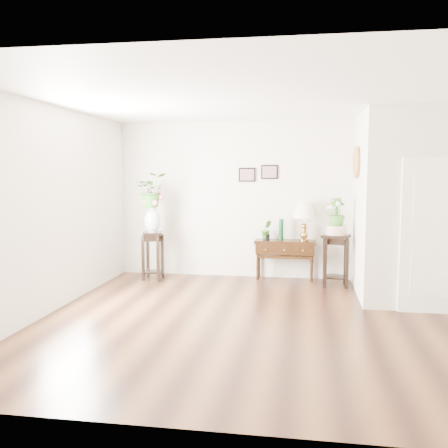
% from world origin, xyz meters
% --- Properties ---
extents(floor, '(6.00, 5.50, 0.02)m').
position_xyz_m(floor, '(0.00, 0.00, 0.00)').
color(floor, '#59341B').
rests_on(floor, ground).
extents(ceiling, '(6.00, 5.50, 0.02)m').
position_xyz_m(ceiling, '(0.00, 0.00, 2.80)').
color(ceiling, white).
rests_on(ceiling, ground).
extents(wall_back, '(6.00, 0.02, 2.80)m').
position_xyz_m(wall_back, '(0.00, 2.75, 1.40)').
color(wall_back, silver).
rests_on(wall_back, ground).
extents(wall_front, '(6.00, 0.02, 2.80)m').
position_xyz_m(wall_front, '(0.00, -2.75, 1.40)').
color(wall_front, silver).
rests_on(wall_front, ground).
extents(wall_left, '(0.02, 5.50, 2.80)m').
position_xyz_m(wall_left, '(-3.00, 0.00, 1.40)').
color(wall_left, silver).
rests_on(wall_left, ground).
extents(partition, '(1.80, 1.95, 2.80)m').
position_xyz_m(partition, '(2.10, 1.77, 1.40)').
color(partition, silver).
rests_on(partition, floor).
extents(door, '(0.90, 0.05, 2.10)m').
position_xyz_m(door, '(2.10, 0.78, 1.05)').
color(door, white).
rests_on(door, floor).
extents(art_print_left, '(0.30, 0.02, 0.25)m').
position_xyz_m(art_print_left, '(-0.65, 2.73, 1.85)').
color(art_print_left, black).
rests_on(art_print_left, wall_back).
extents(art_print_right, '(0.30, 0.02, 0.25)m').
position_xyz_m(art_print_right, '(-0.25, 2.73, 1.90)').
color(art_print_right, black).
rests_on(art_print_right, wall_back).
extents(wall_ornament, '(0.07, 0.51, 0.51)m').
position_xyz_m(wall_ornament, '(1.16, 1.90, 2.05)').
color(wall_ornament, '#AB7244').
rests_on(wall_ornament, partition).
extents(console_table, '(1.06, 0.36, 0.70)m').
position_xyz_m(console_table, '(0.05, 2.57, 0.35)').
color(console_table, black).
rests_on(console_table, floor).
extents(table_lamp, '(0.42, 0.42, 0.68)m').
position_xyz_m(table_lamp, '(0.38, 2.57, 1.05)').
color(table_lamp, '#AC7F3A').
rests_on(table_lamp, console_table).
extents(green_vase, '(0.10, 0.10, 0.38)m').
position_xyz_m(green_vase, '(-0.02, 2.57, 0.87)').
color(green_vase, '#073516').
rests_on(green_vase, console_table).
extents(potted_plant, '(0.23, 0.21, 0.34)m').
position_xyz_m(potted_plant, '(-0.28, 2.57, 0.87)').
color(potted_plant, '#357922').
rests_on(potted_plant, console_table).
extents(plant_stand_a, '(0.41, 0.41, 0.85)m').
position_xyz_m(plant_stand_a, '(-2.26, 2.20, 0.42)').
color(plant_stand_a, black).
rests_on(plant_stand_a, floor).
extents(porcelain_vase, '(0.36, 0.36, 0.49)m').
position_xyz_m(porcelain_vase, '(-2.26, 2.20, 1.07)').
color(porcelain_vase, white).
rests_on(porcelain_vase, plant_stand_a).
extents(lily_arrangement, '(0.68, 0.64, 0.60)m').
position_xyz_m(lily_arrangement, '(-2.26, 2.20, 1.55)').
color(lily_arrangement, '#357922').
rests_on(lily_arrangement, porcelain_vase).
extents(plant_stand_b, '(0.51, 0.51, 0.87)m').
position_xyz_m(plant_stand_b, '(0.90, 2.22, 0.43)').
color(plant_stand_b, black).
rests_on(plant_stand_b, floor).
extents(ceramic_bowl, '(0.42, 0.42, 0.15)m').
position_xyz_m(ceramic_bowl, '(0.90, 2.22, 0.95)').
color(ceramic_bowl, beige).
rests_on(ceramic_bowl, plant_stand_b).
extents(narcissus, '(0.32, 0.32, 0.49)m').
position_xyz_m(narcissus, '(0.90, 2.22, 1.23)').
color(narcissus, '#357922').
rests_on(narcissus, ceramic_bowl).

